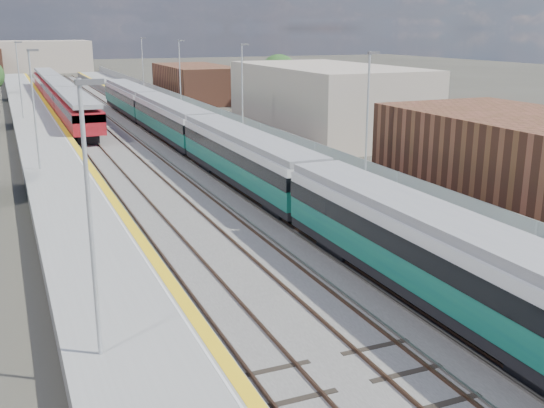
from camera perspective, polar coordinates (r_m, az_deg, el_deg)
ground at (r=60.41m, az=-11.21°, el=5.93°), size 320.00×320.00×0.00m
ballast_bed at (r=62.44m, az=-13.72°, el=6.11°), size 10.50×155.00×0.06m
tracks at (r=64.16m, az=-13.45°, el=6.44°), size 8.96×160.00×0.17m
platform_right at (r=63.96m, az=-7.04°, el=7.11°), size 4.70×155.00×8.52m
platform_left at (r=61.66m, az=-20.01°, el=5.97°), size 4.30×155.00×8.52m
green_train at (r=47.84m, az=-6.26°, el=6.21°), size 2.69×75.01×2.96m
red_train at (r=82.95m, az=-18.57°, el=9.39°), size 2.77×56.18×3.49m
tree_d at (r=81.18m, az=0.61°, el=11.56°), size 4.90×4.90×6.64m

